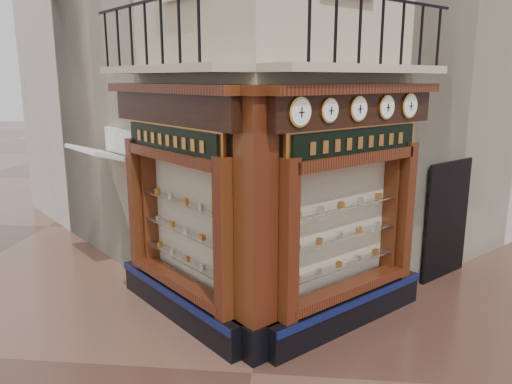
# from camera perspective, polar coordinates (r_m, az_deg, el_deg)

# --- Properties ---
(ground) EXTENTS (80.00, 80.00, 0.00)m
(ground) POSITION_cam_1_polar(r_m,az_deg,el_deg) (7.48, -0.45, -20.00)
(ground) COLOR #4C2D23
(ground) RESTS_ON ground
(neighbour_left) EXTENTS (11.31, 11.31, 11.00)m
(neighbour_left) POSITION_cam_1_polar(r_m,az_deg,el_deg) (15.29, -6.46, 18.17)
(neighbour_left) COLOR beige
(neighbour_left) RESTS_ON ground
(neighbour_right) EXTENTS (11.31, 11.31, 11.00)m
(neighbour_right) POSITION_cam_1_polar(r_m,az_deg,el_deg) (15.06, 13.28, 18.00)
(neighbour_right) COLOR beige
(neighbour_right) RESTS_ON ground
(shopfront_left) EXTENTS (2.86, 2.86, 3.98)m
(shopfront_left) POSITION_cam_1_polar(r_m,az_deg,el_deg) (8.36, -8.90, -1.74)
(shopfront_left) COLOR black
(shopfront_left) RESTS_ON ground
(shopfront_right) EXTENTS (2.86, 2.86, 3.98)m
(shopfront_right) POSITION_cam_1_polar(r_m,az_deg,el_deg) (8.12, 10.68, -2.24)
(shopfront_right) COLOR black
(shopfront_right) RESTS_ON ground
(corner_pilaster) EXTENTS (0.85, 0.85, 3.98)m
(corner_pilaster) POSITION_cam_1_polar(r_m,az_deg,el_deg) (7.11, -0.03, -4.44)
(corner_pilaster) COLOR black
(corner_pilaster) RESTS_ON ground
(balcony) EXTENTS (5.94, 2.97, 1.03)m
(balcony) POSITION_cam_1_polar(r_m,az_deg,el_deg) (7.77, 0.74, 14.01)
(balcony) COLOR #BFAF95
(balcony) RESTS_ON ground
(clock_a) EXTENTS (0.32, 0.32, 0.41)m
(clock_a) POSITION_cam_1_polar(r_m,az_deg,el_deg) (6.76, 5.04, 9.07)
(clock_a) COLOR gold
(clock_a) RESTS_ON ground
(clock_b) EXTENTS (0.28, 0.28, 0.35)m
(clock_b) POSITION_cam_1_polar(r_m,az_deg,el_deg) (7.17, 8.40, 9.20)
(clock_b) COLOR gold
(clock_b) RESTS_ON ground
(clock_c) EXTENTS (0.30, 0.30, 0.38)m
(clock_c) POSITION_cam_1_polar(r_m,az_deg,el_deg) (7.64, 11.63, 9.29)
(clock_c) COLOR gold
(clock_c) RESTS_ON ground
(clock_d) EXTENTS (0.30, 0.30, 0.38)m
(clock_d) POSITION_cam_1_polar(r_m,az_deg,el_deg) (8.17, 14.68, 9.35)
(clock_d) COLOR gold
(clock_d) RESTS_ON ground
(clock_e) EXTENTS (0.32, 0.32, 0.40)m
(clock_e) POSITION_cam_1_polar(r_m,az_deg,el_deg) (8.68, 17.13, 9.38)
(clock_e) COLOR gold
(clock_e) RESTS_ON ground
(awning) EXTENTS (1.74, 1.74, 0.33)m
(awning) POSITION_cam_1_polar(r_m,az_deg,el_deg) (10.97, -16.32, -9.42)
(awning) COLOR white
(awning) RESTS_ON ground
(signboard_left) EXTENTS (2.08, 2.08, 0.56)m
(signboard_left) POSITION_cam_1_polar(r_m,az_deg,el_deg) (8.12, -9.65, 5.88)
(signboard_left) COLOR #CA833B
(signboard_left) RESTS_ON ground
(signboard_right) EXTENTS (2.15, 2.15, 0.58)m
(signboard_right) POSITION_cam_1_polar(r_m,az_deg,el_deg) (7.86, 11.45, 5.58)
(signboard_right) COLOR #CA833B
(signboard_right) RESTS_ON ground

